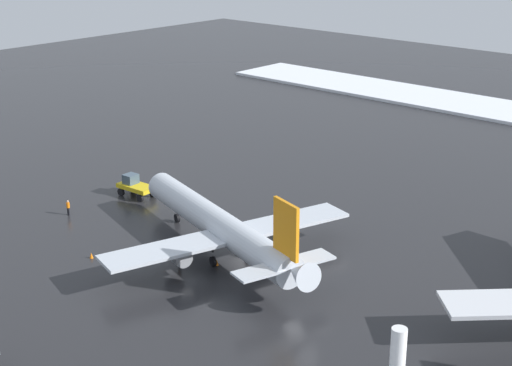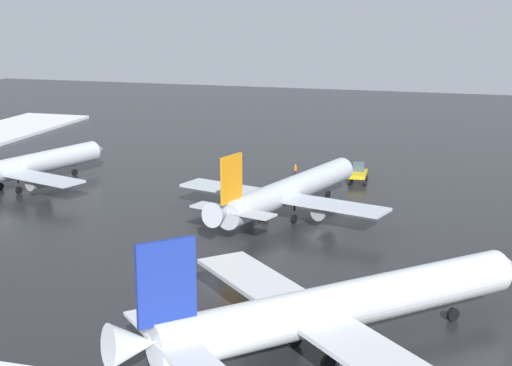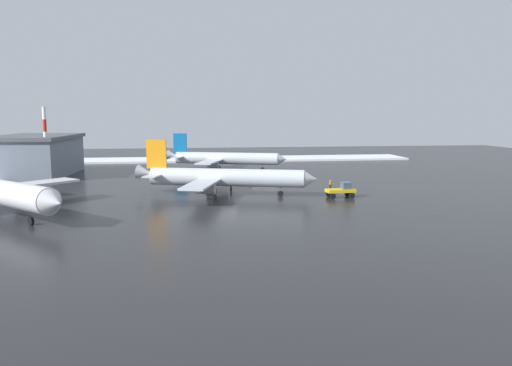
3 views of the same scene
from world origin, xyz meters
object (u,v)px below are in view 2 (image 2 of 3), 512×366
pushback_tug (358,173)px  ground_crew_near_tug (295,170)px  airplane_parked_starboard (288,191)px  traffic_cone_wingtip_side (229,196)px  traffic_cone_mid_line (268,216)px  airplane_distant_tail (336,307)px  airplane_far_rear (19,167)px  ground_crew_by_nose_gear (260,202)px  traffic_cone_near_nose (236,191)px

pushback_tug → ground_crew_near_tug: bearing=82.1°
airplane_parked_starboard → traffic_cone_wingtip_side: (-8.90, 5.94, -2.73)m
traffic_cone_mid_line → airplane_distant_tail: bearing=-66.8°
airplane_far_rear → traffic_cone_mid_line: size_ratio=51.99×
airplane_parked_starboard → traffic_cone_wingtip_side: 11.04m
traffic_cone_mid_line → ground_crew_near_tug: bearing=94.8°
airplane_distant_tail → ground_crew_near_tug: bearing=61.3°
pushback_tug → traffic_cone_mid_line: bearing=157.5°
pushback_tug → traffic_cone_wingtip_side: bearing=129.6°
traffic_cone_mid_line → pushback_tug: bearing=70.8°
ground_crew_by_nose_gear → traffic_cone_near_nose: ground_crew_by_nose_gear is taller
pushback_tug → ground_crew_near_tug: 8.85m
airplane_far_rear → traffic_cone_near_nose: bearing=-60.1°
airplane_parked_starboard → traffic_cone_mid_line: size_ratio=54.48×
airplane_far_rear → pushback_tug: (41.49, 15.93, -1.60)m
traffic_cone_near_nose → airplane_parked_starboard: bearing=-44.3°
ground_crew_by_nose_gear → traffic_cone_near_nose: (-5.06, 6.88, -0.70)m
airplane_distant_tail → airplane_far_rear: airplane_distant_tail is taller
airplane_far_rear → traffic_cone_wingtip_side: size_ratio=51.99×
airplane_parked_starboard → airplane_distant_tail: (11.39, -32.50, 0.38)m
ground_crew_near_tug → ground_crew_by_nose_gear: 17.87m
airplane_distant_tail → traffic_cone_mid_line: (-13.37, 31.14, -3.11)m
airplane_far_rear → ground_crew_by_nose_gear: (32.56, -1.24, -1.91)m
airplane_distant_tail → traffic_cone_mid_line: bearing=68.4°
pushback_tug → traffic_cone_wingtip_side: pushback_tug is taller
airplane_distant_tail → ground_crew_by_nose_gear: 37.62m
airplane_far_rear → ground_crew_near_tug: 36.71m
pushback_tug → ground_crew_by_nose_gear: (-8.93, -17.17, -0.31)m
airplane_distant_tail → traffic_cone_wingtip_side: airplane_distant_tail is taller
airplane_far_rear → airplane_distant_tail: bearing=-108.4°
airplane_parked_starboard → ground_crew_by_nose_gear: 4.71m
airplane_distant_tail → airplane_far_rear: bearing=98.5°
airplane_far_rear → ground_crew_by_nose_gear: airplane_far_rear is taller
airplane_parked_starboard → traffic_cone_wingtip_side: bearing=73.0°
ground_crew_near_tug → traffic_cone_mid_line: 21.12m
airplane_far_rear → traffic_cone_mid_line: 34.80m
airplane_parked_starboard → pushback_tug: bearing=1.7°
traffic_cone_wingtip_side → ground_crew_by_nose_gear: bearing=-39.2°
ground_crew_near_tug → traffic_cone_near_nose: size_ratio=3.11×
airplane_far_rear → pushback_tug: 44.47m
ground_crew_by_nose_gear → ground_crew_near_tug: bearing=-30.4°
airplane_distant_tail → traffic_cone_wingtip_side: 43.58m
airplane_parked_starboard → traffic_cone_wingtip_side: size_ratio=54.48×
airplane_distant_tail → ground_crew_by_nose_gear: (-15.23, 34.31, -2.41)m
pushback_tug → airplane_parked_starboard: bearing=161.6°
airplane_distant_tail → pushback_tug: (-6.31, 51.48, -2.10)m
pushback_tug → traffic_cone_near_nose: bearing=123.0°
airplane_parked_starboard → airplane_far_rear: size_ratio=1.05×
airplane_parked_starboard → airplane_far_rear: airplane_parked_starboard is taller
traffic_cone_wingtip_side → airplane_far_rear: bearing=-174.0°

